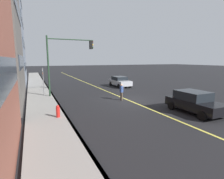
{
  "coord_description": "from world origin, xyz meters",
  "views": [
    {
      "loc": [
        -14.95,
        8.24,
        3.81
      ],
      "look_at": [
        -2.77,
        2.79,
        1.59
      ],
      "focal_mm": 29.12,
      "sensor_mm": 36.0,
      "label": 1
    }
  ],
  "objects_px": {
    "car_silver": "(120,81)",
    "traffic_light_mast": "(66,55)",
    "street_sign_post": "(43,80)",
    "fire_hydrant": "(58,112)",
    "car_black": "(195,102)",
    "pedestrian_with_backpack": "(122,91)"
  },
  "relations": [
    {
      "from": "fire_hydrant",
      "to": "street_sign_post",
      "type": "bearing_deg",
      "value": 2.12
    },
    {
      "from": "car_silver",
      "to": "fire_hydrant",
      "type": "distance_m",
      "value": 14.89
    },
    {
      "from": "fire_hydrant",
      "to": "car_black",
      "type": "bearing_deg",
      "value": -104.91
    },
    {
      "from": "pedestrian_with_backpack",
      "to": "traffic_light_mast",
      "type": "relative_size",
      "value": 0.25
    },
    {
      "from": "car_silver",
      "to": "street_sign_post",
      "type": "height_order",
      "value": "street_sign_post"
    },
    {
      "from": "traffic_light_mast",
      "to": "street_sign_post",
      "type": "xyz_separation_m",
      "value": [
        0.9,
        2.27,
        -2.46
      ]
    },
    {
      "from": "car_silver",
      "to": "traffic_light_mast",
      "type": "relative_size",
      "value": 0.66
    },
    {
      "from": "car_black",
      "to": "street_sign_post",
      "type": "xyz_separation_m",
      "value": [
        10.68,
        9.5,
        0.95
      ]
    },
    {
      "from": "car_black",
      "to": "pedestrian_with_backpack",
      "type": "height_order",
      "value": "pedestrian_with_backpack"
    },
    {
      "from": "car_black",
      "to": "traffic_light_mast",
      "type": "bearing_deg",
      "value": 36.48
    },
    {
      "from": "car_black",
      "to": "street_sign_post",
      "type": "bearing_deg",
      "value": 41.65
    },
    {
      "from": "traffic_light_mast",
      "to": "car_silver",
      "type": "bearing_deg",
      "value": -64.95
    },
    {
      "from": "car_silver",
      "to": "pedestrian_with_backpack",
      "type": "height_order",
      "value": "pedestrian_with_backpack"
    },
    {
      "from": "car_silver",
      "to": "pedestrian_with_backpack",
      "type": "bearing_deg",
      "value": 154.56
    },
    {
      "from": "car_black",
      "to": "street_sign_post",
      "type": "distance_m",
      "value": 14.33
    },
    {
      "from": "traffic_light_mast",
      "to": "pedestrian_with_backpack",
      "type": "bearing_deg",
      "value": -133.19
    },
    {
      "from": "car_silver",
      "to": "fire_hydrant",
      "type": "xyz_separation_m",
      "value": [
        -11.07,
        9.96,
        -0.28
      ]
    },
    {
      "from": "street_sign_post",
      "to": "fire_hydrant",
      "type": "height_order",
      "value": "street_sign_post"
    },
    {
      "from": "car_black",
      "to": "traffic_light_mast",
      "type": "relative_size",
      "value": 0.69
    },
    {
      "from": "street_sign_post",
      "to": "fire_hydrant",
      "type": "relative_size",
      "value": 3.15
    },
    {
      "from": "traffic_light_mast",
      "to": "fire_hydrant",
      "type": "bearing_deg",
      "value": 164.97
    },
    {
      "from": "car_black",
      "to": "traffic_light_mast",
      "type": "height_order",
      "value": "traffic_light_mast"
    }
  ]
}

